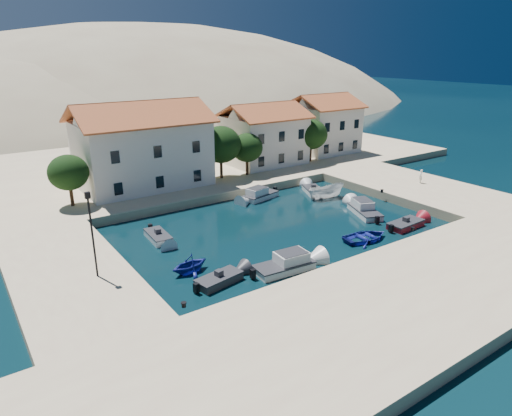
{
  "coord_description": "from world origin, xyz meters",
  "views": [
    {
      "loc": [
        -24.68,
        -22.13,
        16.19
      ],
      "look_at": [
        -1.58,
        11.3,
        2.0
      ],
      "focal_mm": 32.0,
      "sensor_mm": 36.0,
      "label": 1
    }
  ],
  "objects_px": {
    "lamppost": "(91,227)",
    "rowboat_south": "(366,240)",
    "building_mid": "(264,133)",
    "boat_east": "(326,198)",
    "building_right": "(324,123)",
    "cabin_cruiser_east": "(365,210)",
    "cabin_cruiser_south": "(284,265)",
    "pedestrian": "(421,176)",
    "building_left": "(142,144)"
  },
  "relations": [
    {
      "from": "building_right",
      "to": "pedestrian",
      "type": "height_order",
      "value": "building_right"
    },
    {
      "from": "cabin_cruiser_south",
      "to": "cabin_cruiser_east",
      "type": "bearing_deg",
      "value": 24.43
    },
    {
      "from": "pedestrian",
      "to": "cabin_cruiser_south",
      "type": "bearing_deg",
      "value": -19.5
    },
    {
      "from": "boat_east",
      "to": "pedestrian",
      "type": "distance_m",
      "value": 12.14
    },
    {
      "from": "pedestrian",
      "to": "building_right",
      "type": "bearing_deg",
      "value": -132.27
    },
    {
      "from": "building_mid",
      "to": "cabin_cruiser_east",
      "type": "relative_size",
      "value": 2.03
    },
    {
      "from": "cabin_cruiser_south",
      "to": "rowboat_south",
      "type": "relative_size",
      "value": 1.11
    },
    {
      "from": "building_left",
      "to": "lamppost",
      "type": "height_order",
      "value": "building_left"
    },
    {
      "from": "lamppost",
      "to": "cabin_cruiser_south",
      "type": "distance_m",
      "value": 14.33
    },
    {
      "from": "building_mid",
      "to": "boat_east",
      "type": "height_order",
      "value": "building_mid"
    },
    {
      "from": "rowboat_south",
      "to": "cabin_cruiser_east",
      "type": "distance_m",
      "value": 6.83
    },
    {
      "from": "rowboat_south",
      "to": "cabin_cruiser_east",
      "type": "height_order",
      "value": "cabin_cruiser_east"
    },
    {
      "from": "cabin_cruiser_east",
      "to": "boat_east",
      "type": "height_order",
      "value": "cabin_cruiser_east"
    },
    {
      "from": "building_mid",
      "to": "cabin_cruiser_east",
      "type": "distance_m",
      "value": 21.72
    },
    {
      "from": "lamppost",
      "to": "rowboat_south",
      "type": "height_order",
      "value": "lamppost"
    },
    {
      "from": "boat_east",
      "to": "pedestrian",
      "type": "xyz_separation_m",
      "value": [
        11.22,
        -4.26,
        1.83
      ]
    },
    {
      "from": "building_right",
      "to": "pedestrian",
      "type": "distance_m",
      "value": 20.48
    },
    {
      "from": "rowboat_south",
      "to": "pedestrian",
      "type": "xyz_separation_m",
      "value": [
        16.66,
        6.77,
        1.83
      ]
    },
    {
      "from": "building_right",
      "to": "cabin_cruiser_east",
      "type": "height_order",
      "value": "building_right"
    },
    {
      "from": "cabin_cruiser_south",
      "to": "rowboat_south",
      "type": "distance_m",
      "value": 9.73
    },
    {
      "from": "cabin_cruiser_south",
      "to": "lamppost",
      "type": "bearing_deg",
      "value": 161.85
    },
    {
      "from": "rowboat_south",
      "to": "building_right",
      "type": "bearing_deg",
      "value": -28.65
    },
    {
      "from": "building_right",
      "to": "cabin_cruiser_east",
      "type": "relative_size",
      "value": 1.83
    },
    {
      "from": "cabin_cruiser_south",
      "to": "building_left",
      "type": "bearing_deg",
      "value": 97.23
    },
    {
      "from": "cabin_cruiser_east",
      "to": "cabin_cruiser_south",
      "type": "bearing_deg",
      "value": 132.08
    },
    {
      "from": "building_right",
      "to": "rowboat_south",
      "type": "distance_m",
      "value": 33.38
    },
    {
      "from": "building_mid",
      "to": "boat_east",
      "type": "bearing_deg",
      "value": -96.78
    },
    {
      "from": "building_right",
      "to": "building_left",
      "type": "bearing_deg",
      "value": -176.19
    },
    {
      "from": "building_left",
      "to": "pedestrian",
      "type": "xyz_separation_m",
      "value": [
        27.47,
        -17.99,
        -4.11
      ]
    },
    {
      "from": "pedestrian",
      "to": "rowboat_south",
      "type": "bearing_deg",
      "value": -12.93
    },
    {
      "from": "cabin_cruiser_south",
      "to": "cabin_cruiser_east",
      "type": "relative_size",
      "value": 0.95
    },
    {
      "from": "building_mid",
      "to": "building_left",
      "type": "bearing_deg",
      "value": -176.82
    },
    {
      "from": "building_mid",
      "to": "lamppost",
      "type": "height_order",
      "value": "building_mid"
    },
    {
      "from": "building_mid",
      "to": "pedestrian",
      "type": "relative_size",
      "value": 6.34
    },
    {
      "from": "cabin_cruiser_south",
      "to": "rowboat_south",
      "type": "xyz_separation_m",
      "value": [
        9.7,
        0.56,
        -0.48
      ]
    },
    {
      "from": "cabin_cruiser_east",
      "to": "boat_east",
      "type": "relative_size",
      "value": 1.15
    },
    {
      "from": "building_left",
      "to": "rowboat_south",
      "type": "bearing_deg",
      "value": -66.42
    },
    {
      "from": "cabin_cruiser_east",
      "to": "rowboat_south",
      "type": "bearing_deg",
      "value": 155.81
    },
    {
      "from": "boat_east",
      "to": "lamppost",
      "type": "bearing_deg",
      "value": 113.44
    },
    {
      "from": "building_left",
      "to": "cabin_cruiser_east",
      "type": "bearing_deg",
      "value": -51.89
    },
    {
      "from": "building_right",
      "to": "rowboat_south",
      "type": "height_order",
      "value": "building_right"
    },
    {
      "from": "building_mid",
      "to": "rowboat_south",
      "type": "height_order",
      "value": "building_mid"
    },
    {
      "from": "lamppost",
      "to": "cabin_cruiser_east",
      "type": "relative_size",
      "value": 1.21
    },
    {
      "from": "cabin_cruiser_east",
      "to": "boat_east",
      "type": "xyz_separation_m",
      "value": [
        0.5,
        6.35,
        -0.48
      ]
    },
    {
      "from": "boat_east",
      "to": "rowboat_south",
      "type": "bearing_deg",
      "value": 164.43
    },
    {
      "from": "building_mid",
      "to": "lamppost",
      "type": "bearing_deg",
      "value": -144.55
    },
    {
      "from": "building_left",
      "to": "lamppost",
      "type": "xyz_separation_m",
      "value": [
        -11.5,
        -20.0,
        -1.18
      ]
    },
    {
      "from": "building_right",
      "to": "pedestrian",
      "type": "relative_size",
      "value": 5.71
    },
    {
      "from": "building_right",
      "to": "cabin_cruiser_south",
      "type": "relative_size",
      "value": 1.93
    },
    {
      "from": "building_mid",
      "to": "boat_east",
      "type": "distance_m",
      "value": 15.72
    }
  ]
}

